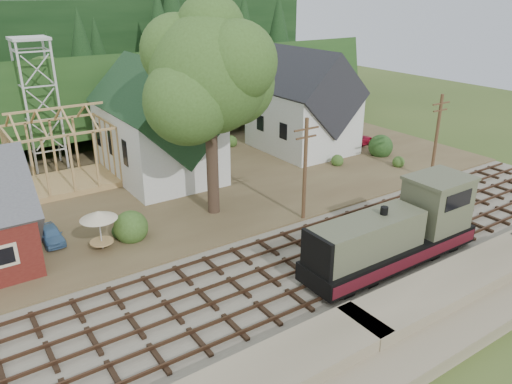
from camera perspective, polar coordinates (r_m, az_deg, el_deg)
ground at (r=30.65m, az=1.33°, el=-10.04°), size 140.00×140.00×0.00m
embankment at (r=25.58m, az=13.05°, el=-18.23°), size 64.00×5.00×1.60m
railroad_bed at (r=30.61m, az=1.34°, el=-9.91°), size 64.00×11.00×0.16m
village_flat at (r=44.89m, az=-12.12°, el=0.54°), size 64.00×26.00×0.30m
hillside at (r=66.85m, az=-20.20°, el=6.70°), size 70.00×28.96×12.74m
ridge at (r=82.11m, az=-23.19°, el=8.97°), size 80.00×20.00×12.00m
church at (r=45.57m, az=-11.13°, el=7.61°), size 8.40×15.17×13.00m
farmhouse at (r=53.23m, az=5.35°, el=9.66°), size 8.40×10.80×10.60m
timber_frame at (r=45.90m, az=-21.31°, el=4.10°), size 8.20×6.20×6.99m
lattice_tower at (r=50.27m, az=-24.13°, el=13.14°), size 3.20×3.20×12.12m
big_tree at (r=36.13m, az=-5.17°, el=12.35°), size 10.90×8.40×14.70m
telegraph_pole_near at (r=36.41m, az=5.62°, el=2.68°), size 2.20×0.28×8.00m
telegraph_pole_far at (r=47.07m, az=19.94°, el=5.97°), size 2.20×0.28×8.00m
locomotive at (r=32.49m, az=15.96°, el=-4.50°), size 12.69×3.17×5.05m
car_blue at (r=36.76m, az=-22.38°, el=-4.51°), size 1.34×3.33×1.13m
car_red at (r=56.06m, az=11.27°, el=5.86°), size 5.14×3.19×1.33m
patio_set at (r=34.02m, az=-17.56°, el=-2.73°), size 2.43×2.43×2.71m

